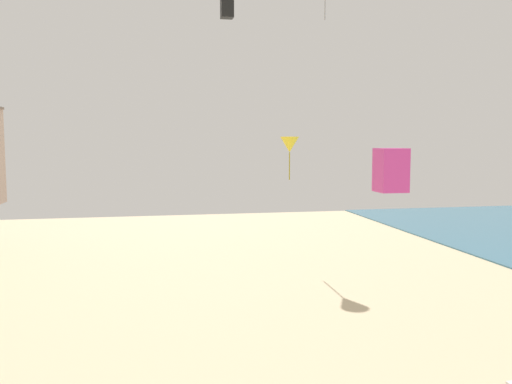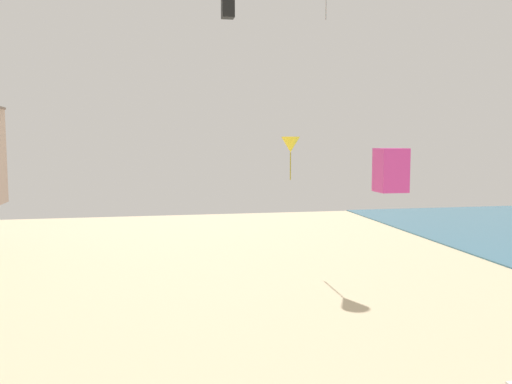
{
  "view_description": "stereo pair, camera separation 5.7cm",
  "coord_description": "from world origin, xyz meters",
  "views": [
    {
      "loc": [
        0.62,
        -1.22,
        8.4
      ],
      "look_at": [
        4.14,
        16.41,
        6.7
      ],
      "focal_mm": 37.58,
      "sensor_mm": 36.0,
      "label": 1
    },
    {
      "loc": [
        0.67,
        -1.23,
        8.4
      ],
      "look_at": [
        4.14,
        16.41,
        6.7
      ],
      "focal_mm": 37.58,
      "sensor_mm": 36.0,
      "label": 2
    }
  ],
  "objects": [
    {
      "name": "kite_yellow_delta",
      "position": [
        10.99,
        37.85,
        8.16
      ],
      "size": [
        1.43,
        1.43,
        3.25
      ],
      "color": "yellow"
    },
    {
      "name": "kite_black_box",
      "position": [
        5.66,
        33.48,
        16.86
      ],
      "size": [
        0.79,
        0.79,
        1.24
      ],
      "color": "black"
    },
    {
      "name": "kite_magenta_box",
      "position": [
        7.75,
        13.77,
        7.54
      ],
      "size": [
        0.84,
        0.84,
        1.32
      ],
      "color": "#DB3D9E"
    }
  ]
}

